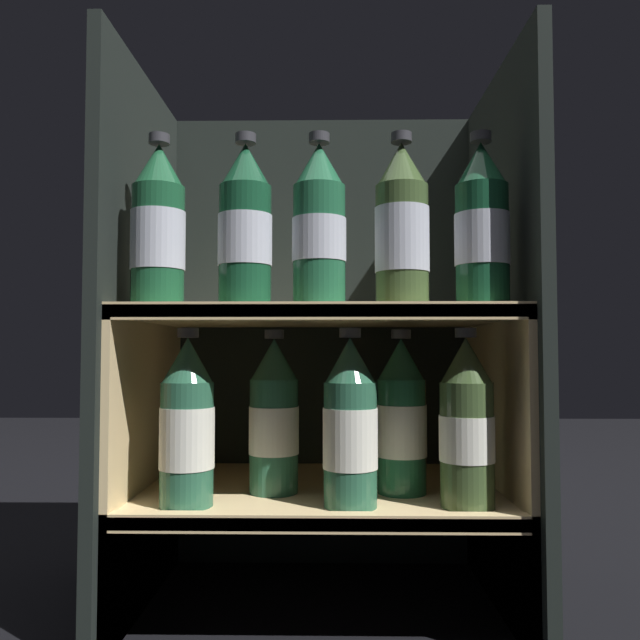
{
  "coord_description": "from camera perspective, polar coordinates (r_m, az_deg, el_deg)",
  "views": [
    {
      "loc": [
        0.02,
        -0.85,
        0.42
      ],
      "look_at": [
        0.0,
        0.14,
        0.47
      ],
      "focal_mm": 35.0,
      "sensor_mm": 36.0,
      "label": 1
    }
  ],
  "objects": [
    {
      "name": "bottle_lower_front_0",
      "position": [
        0.95,
        -12.06,
        -9.49
      ],
      "size": [
        0.08,
        0.08,
        0.26
      ],
      "color": "#285B42",
      "rests_on": "shelf_lower"
    },
    {
      "name": "shelf_lower",
      "position": [
        1.08,
        0.05,
        -16.86
      ],
      "size": [
        0.6,
        0.4,
        0.2
      ],
      "color": "#DBBC84",
      "rests_on": "ground_plane"
    },
    {
      "name": "bottle_upper_front_0",
      "position": [
        0.97,
        -14.58,
        7.97
      ],
      "size": [
        0.08,
        0.08,
        0.26
      ],
      "color": "#194C2D",
      "rests_on": "shelf_upper"
    },
    {
      "name": "shelf_upper",
      "position": [
        1.05,
        0.05,
        -6.3
      ],
      "size": [
        0.6,
        0.4,
        0.49
      ],
      "color": "#DBBC84",
      "rests_on": "ground_plane"
    },
    {
      "name": "bottle_lower_back_1",
      "position": [
        1.02,
        7.46,
        -9.03
      ],
      "size": [
        0.08,
        0.08,
        0.26
      ],
      "color": "#1E5638",
      "rests_on": "shelf_lower"
    },
    {
      "name": "bottle_upper_front_3",
      "position": [
        0.94,
        7.5,
        8.21
      ],
      "size": [
        0.08,
        0.08,
        0.26
      ],
      "color": "#384C28",
      "rests_on": "shelf_upper"
    },
    {
      "name": "fridge_side_left",
      "position": [
        1.11,
        -16.21,
        -1.4
      ],
      "size": [
        0.02,
        0.44,
        0.9
      ],
      "primitive_type": "cube",
      "color": "black",
      "rests_on": "ground_plane"
    },
    {
      "name": "bottle_lower_front_2",
      "position": [
        0.95,
        13.27,
        -9.42
      ],
      "size": [
        0.08,
        0.08,
        0.26
      ],
      "color": "#384C28",
      "rests_on": "shelf_lower"
    },
    {
      "name": "bottle_upper_front_4",
      "position": [
        0.96,
        14.58,
        8.09
      ],
      "size": [
        0.08,
        0.08,
        0.26
      ],
      "color": "#144228",
      "rests_on": "shelf_upper"
    },
    {
      "name": "bottle_upper_front_1",
      "position": [
        0.94,
        -6.86,
        8.24
      ],
      "size": [
        0.08,
        0.08,
        0.26
      ],
      "color": "#144228",
      "rests_on": "shelf_upper"
    },
    {
      "name": "bottle_lower_front_1",
      "position": [
        0.93,
        2.78,
        -9.72
      ],
      "size": [
        0.08,
        0.08,
        0.26
      ],
      "color": "#285B42",
      "rests_on": "shelf_lower"
    },
    {
      "name": "fridge_back_wall",
      "position": [
        1.27,
        0.2,
        -1.66
      ],
      "size": [
        0.64,
        0.02,
        0.9
      ],
      "primitive_type": "cube",
      "color": "black",
      "rests_on": "ground_plane"
    },
    {
      "name": "bottle_upper_front_2",
      "position": [
        0.94,
        0.06,
        8.36
      ],
      "size": [
        0.08,
        0.08,
        0.26
      ],
      "color": "#1E5638",
      "rests_on": "shelf_upper"
    },
    {
      "name": "bottle_lower_back_0",
      "position": [
        1.02,
        -4.24,
        -9.04
      ],
      "size": [
        0.08,
        0.08,
        0.26
      ],
      "color": "#285B42",
      "rests_on": "shelf_lower"
    },
    {
      "name": "fridge_side_right",
      "position": [
        1.1,
        16.46,
        -1.39
      ],
      "size": [
        0.02,
        0.44,
        0.9
      ],
      "primitive_type": "cube",
      "color": "black",
      "rests_on": "ground_plane"
    }
  ]
}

